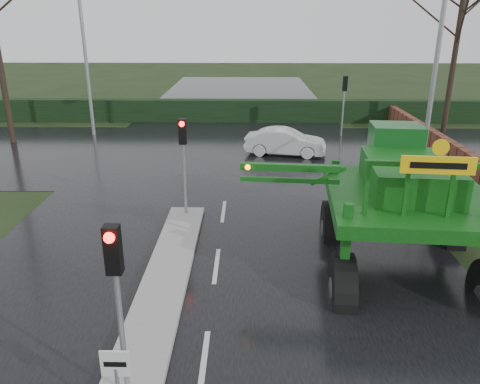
{
  "coord_description": "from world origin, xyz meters",
  "views": [
    {
      "loc": [
        0.88,
        -7.73,
        6.61
      ],
      "look_at": [
        0.66,
        4.7,
        2.0
      ],
      "focal_mm": 35.0,
      "sensor_mm": 36.0,
      "label": 1
    }
  ],
  "objects_px": {
    "street_light_right": "(432,36)",
    "street_light_left_far": "(88,31)",
    "traffic_signal_far": "(344,92)",
    "traffic_signal_near": "(116,278)",
    "crop_sprayer": "(348,201)",
    "traffic_signal_mid": "(183,146)",
    "keep_left_sign": "(116,373)",
    "white_sedan": "(285,155)"
  },
  "relations": [
    {
      "from": "street_light_right",
      "to": "street_light_left_far",
      "type": "relative_size",
      "value": 1.0
    },
    {
      "from": "traffic_signal_far",
      "to": "street_light_right",
      "type": "height_order",
      "value": "street_light_right"
    },
    {
      "from": "traffic_signal_near",
      "to": "street_light_right",
      "type": "distance_m",
      "value": 16.46
    },
    {
      "from": "street_light_right",
      "to": "crop_sprayer",
      "type": "bearing_deg",
      "value": -118.24
    },
    {
      "from": "traffic_signal_near",
      "to": "traffic_signal_mid",
      "type": "bearing_deg",
      "value": 90.0
    },
    {
      "from": "keep_left_sign",
      "to": "white_sedan",
      "type": "relative_size",
      "value": 0.33
    },
    {
      "from": "traffic_signal_near",
      "to": "traffic_signal_mid",
      "type": "height_order",
      "value": "same"
    },
    {
      "from": "traffic_signal_near",
      "to": "crop_sprayer",
      "type": "xyz_separation_m",
      "value": [
        4.63,
        3.96,
        -0.15
      ]
    },
    {
      "from": "keep_left_sign",
      "to": "street_light_left_far",
      "type": "xyz_separation_m",
      "value": [
        -6.89,
        21.5,
        4.93
      ]
    },
    {
      "from": "traffic_signal_far",
      "to": "street_light_right",
      "type": "relative_size",
      "value": 0.35
    },
    {
      "from": "street_light_right",
      "to": "crop_sprayer",
      "type": "xyz_separation_m",
      "value": [
        -4.86,
        -9.05,
        -3.55
      ]
    },
    {
      "from": "keep_left_sign",
      "to": "traffic_signal_near",
      "type": "xyz_separation_m",
      "value": [
        0.0,
        0.49,
        1.53
      ]
    },
    {
      "from": "keep_left_sign",
      "to": "traffic_signal_far",
      "type": "relative_size",
      "value": 0.38
    },
    {
      "from": "traffic_signal_far",
      "to": "street_light_right",
      "type": "distance_m",
      "value": 8.86
    },
    {
      "from": "keep_left_sign",
      "to": "street_light_right",
      "type": "height_order",
      "value": "street_light_right"
    },
    {
      "from": "street_light_right",
      "to": "traffic_signal_mid",
      "type": "bearing_deg",
      "value": -154.6
    },
    {
      "from": "traffic_signal_far",
      "to": "white_sedan",
      "type": "relative_size",
      "value": 0.86
    },
    {
      "from": "keep_left_sign",
      "to": "traffic_signal_far",
      "type": "distance_m",
      "value": 22.93
    },
    {
      "from": "traffic_signal_near",
      "to": "traffic_signal_far",
      "type": "xyz_separation_m",
      "value": [
        7.8,
        21.02,
        0.0
      ]
    },
    {
      "from": "traffic_signal_far",
      "to": "crop_sprayer",
      "type": "distance_m",
      "value": 17.35
    },
    {
      "from": "keep_left_sign",
      "to": "traffic_signal_near",
      "type": "relative_size",
      "value": 0.38
    },
    {
      "from": "traffic_signal_mid",
      "to": "traffic_signal_far",
      "type": "bearing_deg",
      "value": 58.07
    },
    {
      "from": "crop_sprayer",
      "to": "traffic_signal_far",
      "type": "bearing_deg",
      "value": 84.47
    },
    {
      "from": "keep_left_sign",
      "to": "traffic_signal_near",
      "type": "distance_m",
      "value": 1.61
    },
    {
      "from": "traffic_signal_mid",
      "to": "street_light_right",
      "type": "relative_size",
      "value": 0.35
    },
    {
      "from": "keep_left_sign",
      "to": "traffic_signal_mid",
      "type": "height_order",
      "value": "traffic_signal_mid"
    },
    {
      "from": "traffic_signal_mid",
      "to": "white_sedan",
      "type": "height_order",
      "value": "traffic_signal_mid"
    },
    {
      "from": "traffic_signal_mid",
      "to": "traffic_signal_far",
      "type": "xyz_separation_m",
      "value": [
        7.8,
        12.52,
        0.0
      ]
    },
    {
      "from": "keep_left_sign",
      "to": "street_light_left_far",
      "type": "bearing_deg",
      "value": 107.78
    },
    {
      "from": "street_light_right",
      "to": "street_light_left_far",
      "type": "xyz_separation_m",
      "value": [
        -16.39,
        8.0,
        0.0
      ]
    },
    {
      "from": "white_sedan",
      "to": "traffic_signal_near",
      "type": "bearing_deg",
      "value": 176.46
    },
    {
      "from": "traffic_signal_mid",
      "to": "traffic_signal_far",
      "type": "relative_size",
      "value": 1.0
    },
    {
      "from": "traffic_signal_far",
      "to": "traffic_signal_near",
      "type": "bearing_deg",
      "value": 69.64
    },
    {
      "from": "white_sedan",
      "to": "keep_left_sign",
      "type": "bearing_deg",
      "value": 176.85
    },
    {
      "from": "traffic_signal_far",
      "to": "crop_sprayer",
      "type": "height_order",
      "value": "crop_sprayer"
    },
    {
      "from": "traffic_signal_near",
      "to": "street_light_left_far",
      "type": "bearing_deg",
      "value": 108.17
    },
    {
      "from": "traffic_signal_near",
      "to": "white_sedan",
      "type": "bearing_deg",
      "value": 76.2
    },
    {
      "from": "traffic_signal_near",
      "to": "street_light_left_far",
      "type": "xyz_separation_m",
      "value": [
        -6.89,
        21.01,
        3.4
      ]
    },
    {
      "from": "traffic_signal_near",
      "to": "white_sedan",
      "type": "distance_m",
      "value": 17.37
    },
    {
      "from": "traffic_signal_far",
      "to": "keep_left_sign",
      "type": "bearing_deg",
      "value": 70.07
    },
    {
      "from": "crop_sprayer",
      "to": "white_sedan",
      "type": "bearing_deg",
      "value": 97.4
    },
    {
      "from": "white_sedan",
      "to": "crop_sprayer",
      "type": "bearing_deg",
      "value": -167.32
    }
  ]
}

